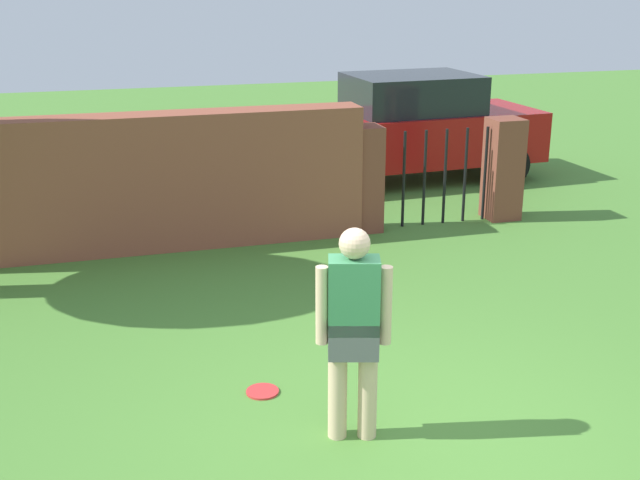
{
  "coord_description": "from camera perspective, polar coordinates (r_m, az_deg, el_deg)",
  "views": [
    {
      "loc": [
        -2.14,
        -4.85,
        3.29
      ],
      "look_at": [
        -0.22,
        1.81,
        1.0
      ],
      "focal_mm": 45.85,
      "sensor_mm": 36.0,
      "label": 1
    }
  ],
  "objects": [
    {
      "name": "car",
      "position": [
        13.51,
        6.36,
        7.79
      ],
      "size": [
        4.28,
        2.09,
        1.72
      ],
      "rotation": [
        0.0,
        0.0,
        3.19
      ],
      "color": "#A51111",
      "rests_on": "ground"
    },
    {
      "name": "fence_gate",
      "position": [
        11.11,
        8.02,
        4.59
      ],
      "size": [
        2.47,
        0.44,
        1.4
      ],
      "color": "brown",
      "rests_on": "ground"
    },
    {
      "name": "frisbee_red",
      "position": [
        6.83,
        -4.04,
        -10.5
      ],
      "size": [
        0.27,
        0.27,
        0.02
      ],
      "primitive_type": "cylinder",
      "color": "red",
      "rests_on": "ground"
    },
    {
      "name": "ground_plane",
      "position": [
        6.24,
        6.77,
        -13.68
      ],
      "size": [
        40.0,
        40.0,
        0.0
      ],
      "primitive_type": "plane",
      "color": "#4C8433"
    },
    {
      "name": "brick_wall",
      "position": [
        10.17,
        -12.0,
        3.91
      ],
      "size": [
        5.38,
        0.5,
        1.68
      ],
      "primitive_type": "cube",
      "color": "brown",
      "rests_on": "ground"
    },
    {
      "name": "person",
      "position": [
        5.83,
        2.35,
        -5.97
      ],
      "size": [
        0.52,
        0.31,
        1.62
      ],
      "rotation": [
        0.0,
        0.0,
        2.86
      ],
      "color": "beige",
      "rests_on": "ground"
    }
  ]
}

